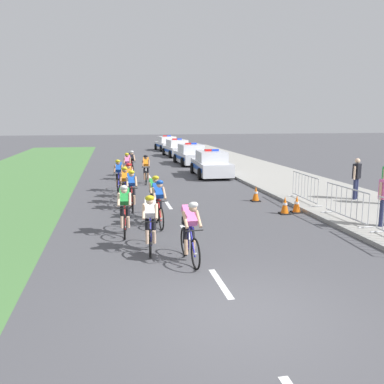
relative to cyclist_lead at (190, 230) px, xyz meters
name	(u,v)px	position (x,y,z in m)	size (l,w,h in m)	color
ground_plane	(240,313)	(0.38, -2.72, -0.79)	(160.00, 160.00, 0.00)	#4C4C51
sidewalk_slab	(288,181)	(7.47, 11.28, -0.73)	(4.84, 60.00, 0.12)	#A3A099
kerb_edge	(246,182)	(5.13, 11.28, -0.72)	(0.16, 60.00, 0.13)	#9E9E99
lane_markings_centre	(168,205)	(0.38, 6.63, -0.78)	(0.14, 25.60, 0.01)	white
cyclist_lead	(190,230)	(0.00, 0.00, 0.00)	(0.44, 1.72, 1.56)	black
cyclist_second	(150,222)	(-0.84, 0.99, 0.00)	(0.45, 1.72, 1.56)	black
cyclist_third	(125,209)	(-1.43, 2.67, 0.00)	(0.43, 1.72, 1.56)	black
cyclist_fourth	(158,202)	(-0.36, 3.45, 0.00)	(0.44, 1.72, 1.56)	black
cyclist_fifth	(155,196)	(-0.38, 4.44, 0.00)	(0.43, 1.72, 1.56)	black
cyclist_sixth	(132,189)	(-1.07, 6.01, 0.00)	(0.42, 1.72, 1.56)	black
cyclist_seventh	(125,184)	(-1.25, 7.20, 0.00)	(0.45, 1.72, 1.56)	black
cyclist_eighth	(129,180)	(-1.07, 8.44, 0.00)	(0.42, 1.72, 1.56)	black
cyclist_ninth	(119,175)	(-1.46, 10.07, 0.00)	(0.45, 1.72, 1.56)	black
cyclist_tenth	(146,169)	(-0.01, 12.25, 0.00)	(0.45, 1.72, 1.56)	black
cyclist_eleventh	(131,163)	(-0.64, 15.18, 0.00)	(0.46, 1.72, 1.56)	black
cyclist_twelfth	(128,166)	(-0.91, 13.70, 0.00)	(0.45, 1.72, 1.56)	black
police_car_nearest	(211,165)	(4.00, 14.37, -0.11)	(2.12, 4.46, 1.59)	silver
police_car_second	(191,155)	(4.00, 20.82, -0.11)	(2.15, 4.48, 1.59)	silver
police_car_third	(177,149)	(4.00, 27.43, -0.11)	(2.27, 4.53, 1.59)	white
police_car_furthest	(167,144)	(4.00, 34.26, -0.11)	(2.31, 4.54, 1.59)	white
crowd_barrier_middle	(346,204)	(5.66, 2.68, -0.14)	(0.58, 2.32, 1.07)	#B7BABF
crowd_barrier_rear	(305,188)	(5.73, 5.76, -0.14)	(0.57, 2.32, 1.07)	#B7BABF
traffic_cone_near	(297,204)	(4.77, 4.41, -0.48)	(0.36, 0.36, 0.64)	black
traffic_cone_mid	(256,194)	(4.02, 6.67, -0.48)	(0.36, 0.36, 0.64)	black
traffic_cone_far	(285,205)	(4.26, 4.29, -0.48)	(0.36, 0.36, 0.64)	black
spectator_back	(356,176)	(7.96, 5.76, 0.30)	(0.47, 0.39, 1.68)	#23284C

